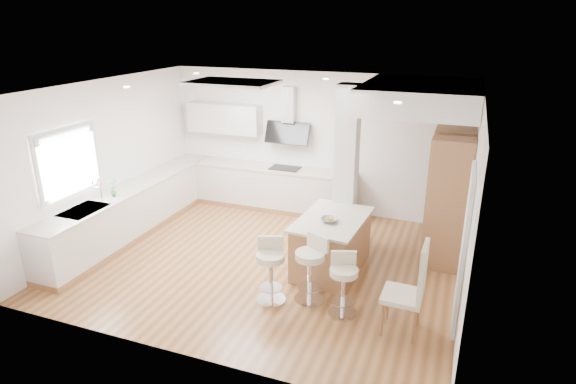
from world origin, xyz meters
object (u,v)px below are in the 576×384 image
at_px(bar_stool_c, 343,281).
at_px(bar_stool_a, 271,267).
at_px(peninsula, 331,244).
at_px(dining_chair, 412,286).
at_px(bar_stool_b, 311,266).

bearing_deg(bar_stool_c, bar_stool_a, 163.39).
relative_size(peninsula, bar_stool_c, 1.72).
xyz_separation_m(peninsula, bar_stool_a, (-0.55, -1.15, 0.08)).
relative_size(peninsula, dining_chair, 1.20).
bearing_deg(bar_stool_a, bar_stool_c, -17.70).
relative_size(bar_stool_a, bar_stool_b, 0.97).
height_order(peninsula, bar_stool_c, peninsula).
relative_size(bar_stool_a, dining_chair, 0.74).
bearing_deg(dining_chair, bar_stool_a, 178.93).
relative_size(peninsula, bar_stool_b, 1.56).
height_order(bar_stool_c, dining_chair, dining_chair).
bearing_deg(peninsula, bar_stool_c, -63.11).
bearing_deg(peninsula, dining_chair, -38.37).
relative_size(bar_stool_b, dining_chair, 0.77).
distance_m(bar_stool_c, dining_chair, 0.92).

